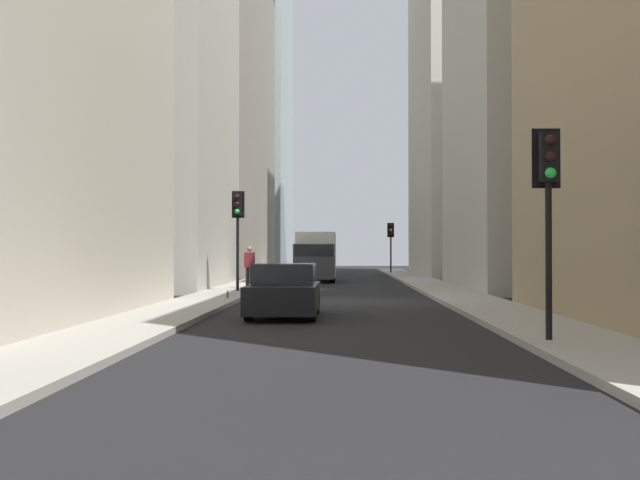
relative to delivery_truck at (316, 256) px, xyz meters
The scene contains 13 objects.
ground_plane 17.80m from the delivery_truck, behind, with size 135.00×135.00×0.00m, color black.
sidewalk_right 18.01m from the delivery_truck, behind, with size 90.00×2.20×0.14m, color #A8A399.
sidewalk_left 18.69m from the delivery_truck, 161.55° to the right, with size 90.00×2.20×0.14m, color #A8A399.
building_left_midfar 18.10m from the delivery_truck, 126.81° to the right, with size 13.39×10.00×23.22m.
building_left_far 21.94m from the delivery_truck, 46.23° to the right, with size 16.87×10.00×31.57m.
building_right_far 19.87m from the delivery_truck, 35.97° to the left, with size 17.06×10.50×27.36m.
delivery_truck is the anchor object (origin of this frame).
sedan_black 24.59m from the delivery_truck, behind, with size 4.30×1.78×1.42m.
traffic_light_foreground 31.58m from the delivery_truck, behind, with size 0.43×0.52×3.87m.
traffic_light_midblock 13.92m from the delivery_truck, 168.62° to the left, with size 0.43×0.52×4.07m.
traffic_light_far_junction 15.95m from the delivery_truck, 19.26° to the right, with size 0.43×0.52×3.79m.
pedestrian 11.80m from the delivery_truck, 167.86° to the left, with size 0.26×0.44×1.82m.
discarded_bottle 18.66m from the delivery_truck, behind, with size 0.07×0.07×0.27m.
Camera 1 is at (-27.86, -0.15, 1.74)m, focal length 44.34 mm.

